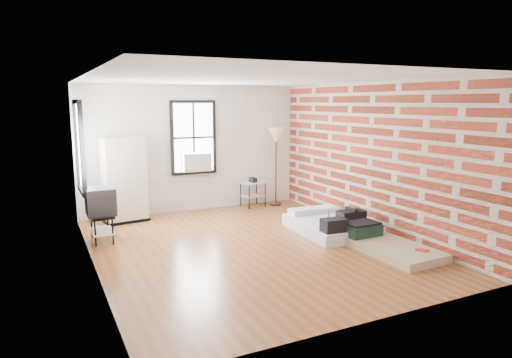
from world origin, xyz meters
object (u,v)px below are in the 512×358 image
floor_lamp (276,139)px  tv_stand (101,203)px  side_table (253,187)px  wardrobe (124,180)px  mattress_main (331,225)px  mattress_bare (383,243)px

floor_lamp → tv_stand: 4.40m
side_table → floor_lamp: bearing=-7.0°
wardrobe → tv_stand: (-0.62, -1.22, -0.17)m
mattress_main → mattress_bare: (0.18, -1.23, -0.04)m
wardrobe → side_table: 2.96m
wardrobe → tv_stand: 1.38m
floor_lamp → mattress_main: bearing=-93.9°
mattress_bare → wardrobe: wardrobe is taller
mattress_bare → side_table: 3.87m
side_table → tv_stand: bearing=-160.1°
mattress_main → side_table: side_table is taller
floor_lamp → wardrobe: bearing=180.0°
mattress_main → floor_lamp: bearing=89.4°
mattress_main → tv_stand: tv_stand is taller
tv_stand → mattress_main: bearing=-18.0°
mattress_bare → wardrobe: size_ratio=1.01×
mattress_bare → tv_stand: (-4.14, 2.52, 0.58)m
mattress_main → wardrobe: (-3.33, 2.51, 0.71)m
mattress_bare → tv_stand: 4.88m
side_table → tv_stand: (-3.56, -1.29, 0.22)m
wardrobe → mattress_bare: bearing=-54.4°
mattress_main → side_table: 2.63m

